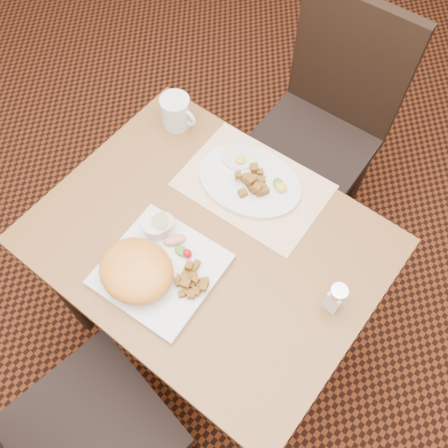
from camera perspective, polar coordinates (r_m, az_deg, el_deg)
ground at (r=2.03m, az=-1.23°, el=-11.49°), size 8.00×8.00×0.00m
table at (r=1.44m, az=-1.71°, el=-3.79°), size 0.90×0.70×0.75m
chair_far at (r=1.89m, az=11.40°, el=11.64°), size 0.43×0.44×0.97m
placemat at (r=1.42m, az=3.36°, el=4.41°), size 0.41×0.30×0.00m
plate_square at (r=1.30m, az=-7.26°, el=-5.20°), size 0.30×0.30×0.02m
plate_oval at (r=1.42m, az=2.93°, el=4.92°), size 0.33×0.27×0.02m
hollandaise_mound at (r=1.26m, az=-10.03°, el=-5.21°), size 0.20×0.17×0.07m
ramekin at (r=1.33m, az=-7.69°, el=-0.19°), size 0.08×0.08×0.04m
garnish_sq at (r=1.31m, az=-5.17°, el=-2.44°), size 0.10×0.07×0.03m
fried_egg at (r=1.45m, az=1.74°, el=7.70°), size 0.10×0.10×0.02m
garnish_ov at (r=1.40m, az=6.40°, el=4.38°), size 0.06×0.05×0.02m
salt_shaker at (r=1.24m, az=12.66°, el=-8.23°), size 0.05×0.05×0.10m
coffee_mug at (r=1.53m, az=-5.45°, el=12.63°), size 0.12×0.09×0.10m
home_fries_sq at (r=1.26m, az=-4.00°, el=-6.46°), size 0.12×0.11×0.04m
home_fries_ov at (r=1.39m, az=3.44°, el=4.65°), size 0.11×0.11×0.04m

